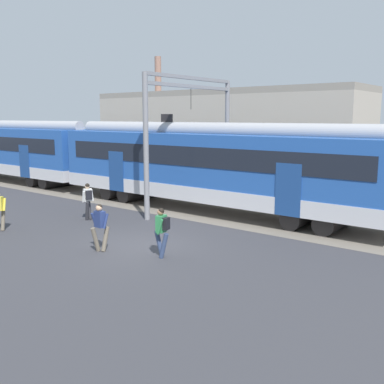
{
  "coord_description": "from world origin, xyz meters",
  "views": [
    {
      "loc": [
        11.15,
        -11.11,
        4.59
      ],
      "look_at": [
        0.13,
        2.89,
        1.6
      ],
      "focal_mm": 42.0,
      "sensor_mm": 36.0,
      "label": 1
    }
  ],
  "objects_px": {
    "pedestrian_navy": "(100,224)",
    "commuter_train": "(11,149)",
    "pedestrian_white": "(88,198)",
    "pedestrian_green": "(162,228)"
  },
  "relations": [
    {
      "from": "pedestrian_navy",
      "to": "commuter_train",
      "type": "bearing_deg",
      "value": 157.7
    },
    {
      "from": "pedestrian_white",
      "to": "pedestrian_green",
      "type": "distance_m",
      "value": 6.6
    },
    {
      "from": "commuter_train",
      "to": "pedestrian_white",
      "type": "bearing_deg",
      "value": -18.4
    },
    {
      "from": "pedestrian_navy",
      "to": "pedestrian_green",
      "type": "height_order",
      "value": "same"
    },
    {
      "from": "commuter_train",
      "to": "pedestrian_green",
      "type": "relative_size",
      "value": 33.99
    },
    {
      "from": "pedestrian_green",
      "to": "pedestrian_navy",
      "type": "bearing_deg",
      "value": -159.05
    },
    {
      "from": "pedestrian_green",
      "to": "pedestrian_white",
      "type": "bearing_deg",
      "value": 162.08
    },
    {
      "from": "pedestrian_navy",
      "to": "pedestrian_white",
      "type": "bearing_deg",
      "value": 145.63
    },
    {
      "from": "commuter_train",
      "to": "pedestrian_navy",
      "type": "xyz_separation_m",
      "value": [
        18.82,
        -7.72,
        -1.29
      ]
    },
    {
      "from": "commuter_train",
      "to": "pedestrian_white",
      "type": "height_order",
      "value": "commuter_train"
    }
  ]
}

